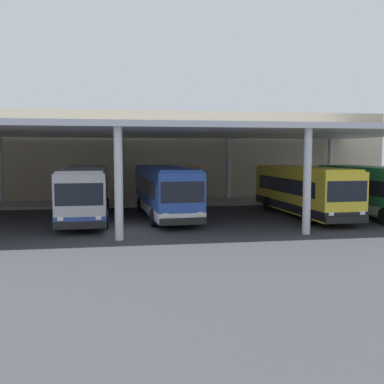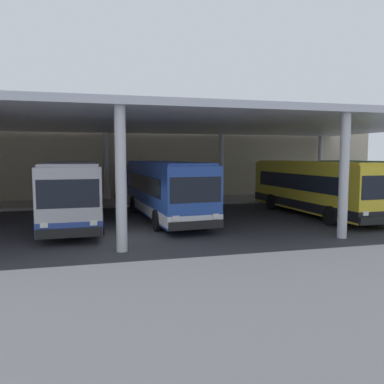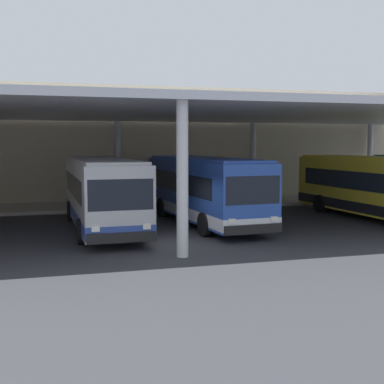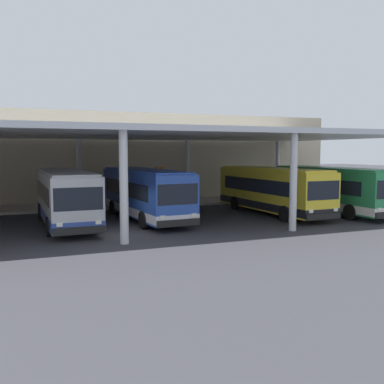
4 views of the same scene
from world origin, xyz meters
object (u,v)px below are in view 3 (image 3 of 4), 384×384
at_px(bus_second_bay, 102,193).
at_px(bus_far_bay, 373,187).
at_px(banner_sign, 218,174).
at_px(bench_waiting, 173,195).
at_px(bus_middle_bay, 203,189).

distance_m(bus_second_bay, bus_far_bay, 13.60).
relative_size(bus_far_bay, banner_sign, 3.32).
bearing_deg(banner_sign, bench_waiting, 162.01).
distance_m(bus_middle_bay, bus_far_bay, 8.80).
relative_size(bench_waiting, banner_sign, 0.56).
distance_m(bus_far_bay, banner_sign, 9.50).
bearing_deg(bus_far_bay, bus_middle_bay, 174.15).
relative_size(bus_middle_bay, bus_far_bay, 1.01).
xyz_separation_m(bench_waiting, banner_sign, (2.70, -0.88, 1.32)).
bearing_deg(banner_sign, bus_far_bay, -52.91).
bearing_deg(banner_sign, bus_middle_bay, -114.38).
bearing_deg(banner_sign, bus_second_bay, -138.11).
height_order(bus_far_bay, bench_waiting, bus_far_bay).
relative_size(bus_far_bay, bench_waiting, 5.90).
height_order(bus_middle_bay, bus_far_bay, same).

